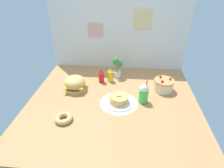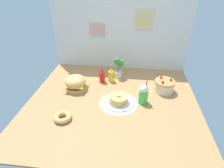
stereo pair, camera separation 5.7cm
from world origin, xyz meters
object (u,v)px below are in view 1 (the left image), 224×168
at_px(pancake_stack, 119,100).
at_px(layer_cake, 164,85).
at_px(ketchup_bottle, 101,76).
at_px(cream_soda_cup, 144,93).
at_px(mustard_bottle, 110,75).
at_px(donut_pink_glaze, 64,118).
at_px(potted_plant, 117,67).
at_px(burger, 75,84).

distance_m(pancake_stack, layer_cake, 0.62).
height_order(ketchup_bottle, cream_soda_cup, cream_soda_cup).
relative_size(pancake_stack, mustard_bottle, 1.70).
distance_m(layer_cake, mustard_bottle, 0.70).
distance_m(pancake_stack, mustard_bottle, 0.50).
xyz_separation_m(layer_cake, donut_pink_glaze, (-1.07, -0.65, -0.05)).
relative_size(layer_cake, ketchup_bottle, 1.25).
xyz_separation_m(pancake_stack, donut_pink_glaze, (-0.53, -0.33, -0.02)).
bearing_deg(potted_plant, pancake_stack, -84.49).
relative_size(burger, layer_cake, 1.06).
distance_m(cream_soda_cup, donut_pink_glaze, 0.90).
bearing_deg(cream_soda_cup, potted_plant, 120.81).
distance_m(layer_cake, ketchup_bottle, 0.81).
height_order(pancake_stack, cream_soda_cup, cream_soda_cup).
bearing_deg(layer_cake, burger, -175.58).
relative_size(burger, ketchup_bottle, 1.33).
relative_size(ketchup_bottle, donut_pink_glaze, 1.08).
xyz_separation_m(pancake_stack, potted_plant, (-0.06, 0.61, 0.11)).
height_order(layer_cake, cream_soda_cup, cream_soda_cup).
distance_m(cream_soda_cup, potted_plant, 0.65).
xyz_separation_m(burger, layer_cake, (1.09, 0.08, -0.01)).
xyz_separation_m(burger, ketchup_bottle, (0.30, 0.21, 0.00)).
bearing_deg(cream_soda_cup, burger, 167.81).
xyz_separation_m(ketchup_bottle, potted_plant, (0.20, 0.16, 0.07)).
xyz_separation_m(pancake_stack, ketchup_bottle, (-0.26, 0.45, 0.04)).
relative_size(pancake_stack, potted_plant, 1.11).
height_order(burger, pancake_stack, burger).
bearing_deg(potted_plant, layer_cake, -26.24).
relative_size(layer_cake, potted_plant, 0.82).
bearing_deg(layer_cake, potted_plant, 153.76).
bearing_deg(pancake_stack, layer_cake, 30.45).
bearing_deg(burger, donut_pink_glaze, -87.34).
relative_size(pancake_stack, cream_soda_cup, 1.13).
bearing_deg(donut_pink_glaze, potted_plant, 63.38).
xyz_separation_m(pancake_stack, layer_cake, (0.54, 0.32, 0.03)).
bearing_deg(potted_plant, donut_pink_glaze, -116.62).
height_order(pancake_stack, ketchup_bottle, ketchup_bottle).
relative_size(layer_cake, mustard_bottle, 1.25).
xyz_separation_m(ketchup_bottle, mustard_bottle, (0.12, 0.03, 0.00)).
xyz_separation_m(cream_soda_cup, donut_pink_glaze, (-0.81, -0.38, -0.09)).
distance_m(mustard_bottle, donut_pink_glaze, 0.90).
height_order(pancake_stack, mustard_bottle, mustard_bottle).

